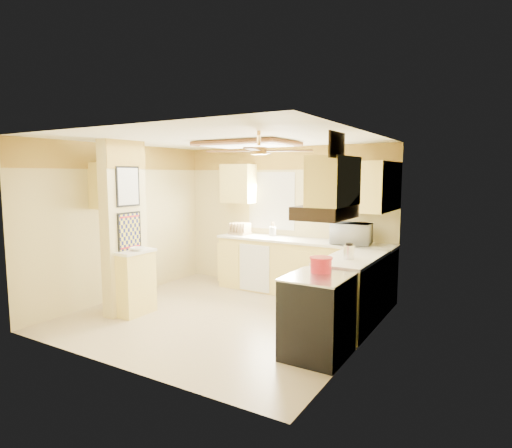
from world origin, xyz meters
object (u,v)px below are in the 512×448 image
Objects in this scene: microwave at (352,234)px; dutch_oven at (321,264)px; stove at (318,316)px; kettle at (349,252)px; bowl at (137,249)px.

microwave reaches higher than dutch_oven.
dutch_oven reaches higher than stove.
microwave is at bearing 98.70° from stove.
dutch_oven is at bearing 92.73° from microwave.
kettle is (0.03, 0.94, 0.58)m from stove.
kettle is at bearing 88.11° from stove.
dutch_oven is at bearing -95.68° from kettle.
kettle reaches higher than stove.
bowl is (-2.44, -2.11, -0.14)m from microwave.
dutch_oven is (-0.04, 0.18, 0.54)m from stove.
bowl reaches higher than stove.
microwave is at bearing 106.80° from kettle.
dutch_oven reaches higher than bowl.
stove is 3.51× the size of dutch_oven.
dutch_oven is 1.25× the size of kettle.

